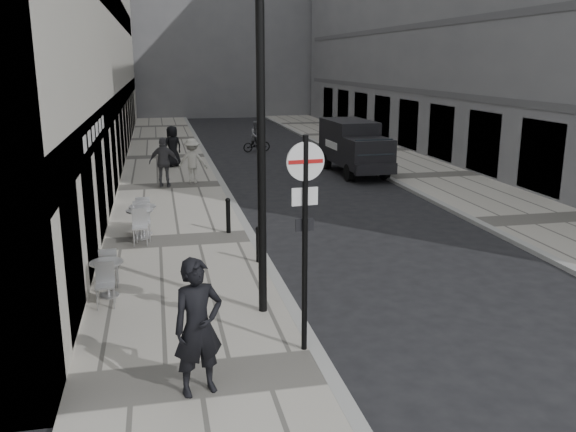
% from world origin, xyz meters
% --- Properties ---
extents(sidewalk, '(4.00, 60.00, 0.12)m').
position_xyz_m(sidewalk, '(-2.00, 18.00, 0.06)').
color(sidewalk, '#A59F95').
rests_on(sidewalk, ground).
extents(far_sidewalk, '(4.00, 60.00, 0.12)m').
position_xyz_m(far_sidewalk, '(9.00, 18.00, 0.06)').
color(far_sidewalk, '#A59F95').
rests_on(far_sidewalk, ground).
extents(walking_man, '(0.86, 0.69, 2.05)m').
position_xyz_m(walking_man, '(-2.02, 2.32, 1.15)').
color(walking_man, black).
rests_on(walking_man, sidewalk).
extents(sign_post, '(0.62, 0.12, 3.62)m').
position_xyz_m(sign_post, '(-0.20, 3.33, 2.44)').
color(sign_post, black).
rests_on(sign_post, sidewalk).
extents(lamppost, '(0.28, 0.28, 6.15)m').
position_xyz_m(lamppost, '(-0.60, 5.09, 3.54)').
color(lamppost, black).
rests_on(lamppost, sidewalk).
extents(bollard_near, '(0.13, 0.13, 0.94)m').
position_xyz_m(bollard_near, '(-0.60, 10.78, 0.59)').
color(bollard_near, black).
rests_on(bollard_near, sidewalk).
extents(bollard_far, '(0.11, 0.11, 0.83)m').
position_xyz_m(bollard_far, '(-0.20, 8.04, 0.54)').
color(bollard_far, black).
rests_on(bollard_far, sidewalk).
extents(panel_van, '(1.97, 4.93, 2.29)m').
position_xyz_m(panel_van, '(5.99, 19.66, 1.29)').
color(panel_van, black).
rests_on(panel_van, ground).
extents(cyclist, '(1.65, 0.90, 1.69)m').
position_xyz_m(cyclist, '(2.88, 27.11, 0.66)').
color(cyclist, black).
rests_on(cyclist, ground).
extents(pedestrian_a, '(1.19, 0.64, 1.92)m').
position_xyz_m(pedestrian_a, '(-2.23, 17.80, 1.08)').
color(pedestrian_a, '#4E4D51').
rests_on(pedestrian_a, sidewalk).
extents(pedestrian_b, '(1.23, 0.83, 1.77)m').
position_xyz_m(pedestrian_b, '(-1.12, 18.39, 1.00)').
color(pedestrian_b, '#BCB8AE').
rests_on(pedestrian_b, sidewalk).
extents(pedestrian_c, '(1.09, 0.96, 1.87)m').
position_xyz_m(pedestrian_c, '(-1.77, 22.47, 1.05)').
color(pedestrian_c, black).
rests_on(pedestrian_c, sidewalk).
extents(cafe_table_near, '(0.68, 1.54, 0.88)m').
position_xyz_m(cafe_table_near, '(-3.60, 6.51, 0.57)').
color(cafe_table_near, '#A5A5A7').
rests_on(cafe_table_near, sidewalk).
extents(cafe_table_mid, '(0.73, 1.64, 0.94)m').
position_xyz_m(cafe_table_mid, '(-3.02, 10.74, 0.59)').
color(cafe_table_mid, '#BCBCBF').
rests_on(cafe_table_mid, sidewalk).
extents(cafe_table_far, '(0.75, 1.68, 0.96)m').
position_xyz_m(cafe_table_far, '(-2.95, 11.12, 0.61)').
color(cafe_table_far, silver).
rests_on(cafe_table_far, sidewalk).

